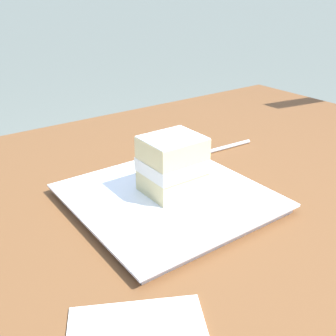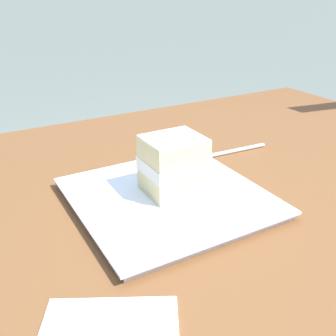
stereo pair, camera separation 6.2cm
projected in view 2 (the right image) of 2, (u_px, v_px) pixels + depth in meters
patio_table at (209, 221)px, 0.82m from camera, size 1.21×0.81×0.78m
dessert_plate at (168, 198)px, 0.64m from camera, size 0.29×0.29×0.02m
cake_slice at (173, 165)px, 0.63m from camera, size 0.09×0.09×0.09m
dessert_fork at (226, 152)px, 0.83m from camera, size 0.17×0.03×0.01m
paper_napkin at (109, 334)px, 0.40m from camera, size 0.17×0.15×0.00m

